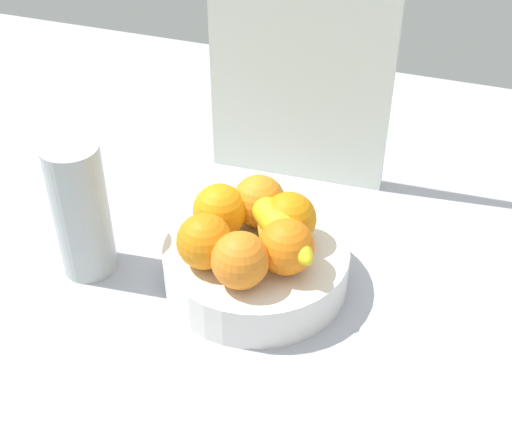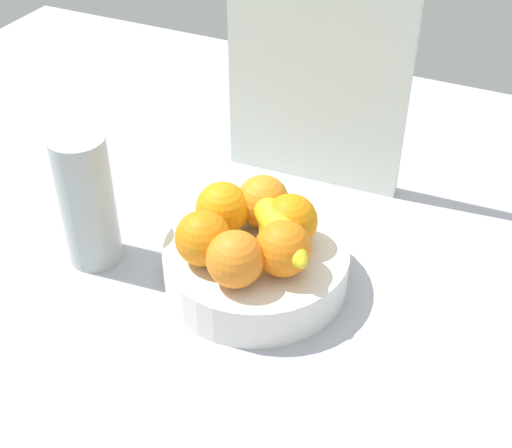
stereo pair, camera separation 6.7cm
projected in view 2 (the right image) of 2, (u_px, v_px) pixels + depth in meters
ground_plane at (248, 284)px, 97.10cm from camera, size 180.00×140.00×3.00cm
fruit_bowl at (256, 265)px, 93.39cm from camera, size 24.55×24.55×5.94cm
orange_front_left at (203, 238)px, 87.53cm from camera, size 7.15×7.15×7.15cm
orange_front_right at (235, 259)px, 84.36cm from camera, size 7.15×7.15×7.15cm
orange_center at (283, 248)px, 85.94cm from camera, size 7.15×7.15×7.15cm
orange_back_left at (290, 221)px, 90.32cm from camera, size 7.15×7.15×7.15cm
orange_back_right at (263, 201)px, 93.72cm from camera, size 7.15×7.15×7.15cm
orange_top_stack at (223, 208)px, 92.47cm from camera, size 7.15×7.15×7.15cm
banana_bunch at (276, 227)px, 90.12cm from camera, size 14.92×17.20×6.20cm
cutting_board at (317, 76)px, 104.47cm from camera, size 28.05×3.10×36.00cm
thermos_tumbler at (87, 201)px, 93.51cm from camera, size 7.38×7.38×19.39cm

